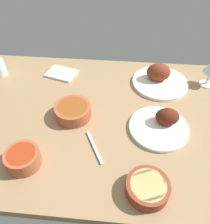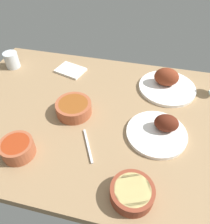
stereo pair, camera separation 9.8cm
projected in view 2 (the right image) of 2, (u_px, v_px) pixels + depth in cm
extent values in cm
cube|color=#937551|center=(105.00, 118.00, 100.97)|extent=(140.00, 90.00, 4.00)
cylinder|color=white|center=(167.00, 88.00, 112.05)|extent=(28.21, 28.21, 1.60)
ellipsoid|color=maroon|center=(166.00, 77.00, 110.02)|extent=(12.07, 8.48, 9.24)
cylinder|color=white|center=(156.00, 134.00, 91.02)|extent=(24.76, 24.76, 1.60)
ellipsoid|color=#511E11|center=(166.00, 123.00, 89.37)|extent=(9.80, 7.10, 7.51)
cylinder|color=#A35133|center=(74.00, 108.00, 98.66)|extent=(15.82, 15.82, 5.73)
cylinder|color=brown|center=(73.00, 104.00, 96.99)|extent=(12.98, 12.98, 1.00)
cylinder|color=brown|center=(132.00, 193.00, 71.50)|extent=(14.43, 14.43, 4.98)
cylinder|color=#D6BC70|center=(133.00, 190.00, 70.09)|extent=(11.83, 11.83, 1.00)
cylinder|color=#A35133|center=(18.00, 148.00, 83.02)|extent=(12.49, 12.49, 6.23)
cylinder|color=#9E3314|center=(16.00, 144.00, 81.17)|extent=(10.24, 10.24, 1.00)
cylinder|color=silver|center=(12.00, 60.00, 123.76)|extent=(7.63, 7.63, 8.66)
cube|color=white|center=(71.00, 70.00, 123.25)|extent=(17.40, 14.76, 1.20)
cube|color=silver|center=(88.00, 146.00, 87.23)|extent=(8.37, 15.02, 0.80)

